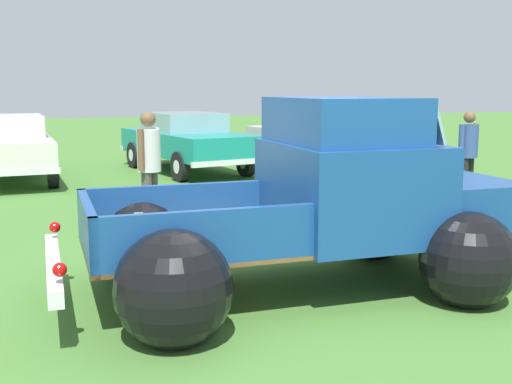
# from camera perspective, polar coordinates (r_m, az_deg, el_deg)

# --- Properties ---
(ground_plane) EXTENTS (80.00, 80.00, 0.00)m
(ground_plane) POSITION_cam_1_polar(r_m,az_deg,el_deg) (6.44, 2.97, -8.84)
(ground_plane) COLOR #477A33
(vintage_pickup_truck) EXTENTS (4.64, 2.81, 1.96)m
(vintage_pickup_truck) POSITION_cam_1_polar(r_m,az_deg,el_deg) (6.40, 6.26, -1.99)
(vintage_pickup_truck) COLOR black
(vintage_pickup_truck) RESTS_ON ground
(show_car_1) EXTENTS (2.20, 4.62, 1.43)m
(show_car_1) POSITION_cam_1_polar(r_m,az_deg,el_deg) (14.89, -21.74, 3.95)
(show_car_1) COLOR black
(show_car_1) RESTS_ON ground
(show_car_2) EXTENTS (2.77, 4.75, 1.43)m
(show_car_2) POSITION_cam_1_polar(r_m,az_deg,el_deg) (15.44, -6.28, 4.72)
(show_car_2) COLOR black
(show_car_2) RESTS_ON ground
(show_car_3) EXTENTS (2.55, 4.54, 1.43)m
(show_car_3) POSITION_cam_1_polar(r_m,az_deg,el_deg) (16.35, 5.20, 4.99)
(show_car_3) COLOR black
(show_car_3) RESTS_ON ground
(spectator_0) EXTENTS (0.48, 0.48, 1.68)m
(spectator_0) POSITION_cam_1_polar(r_m,az_deg,el_deg) (9.27, -9.62, 2.71)
(spectator_0) COLOR #4C4742
(spectator_0) RESTS_ON ground
(spectator_1) EXTENTS (0.52, 0.44, 1.61)m
(spectator_1) POSITION_cam_1_polar(r_m,az_deg,el_deg) (11.97, 18.58, 3.60)
(spectator_1) COLOR black
(spectator_1) RESTS_ON ground
(spectator_2) EXTENTS (0.49, 0.47, 1.76)m
(spectator_2) POSITION_cam_1_polar(r_m,az_deg,el_deg) (9.88, 2.30, 3.53)
(spectator_2) COLOR black
(spectator_2) RESTS_ON ground
(lane_cone_0) EXTENTS (0.36, 0.36, 0.63)m
(lane_cone_0) POSITION_cam_1_polar(r_m,az_deg,el_deg) (9.08, 16.90, -1.85)
(lane_cone_0) COLOR black
(lane_cone_0) RESTS_ON ground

